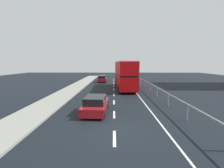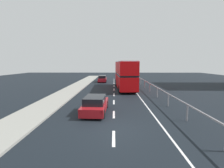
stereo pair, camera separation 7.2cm
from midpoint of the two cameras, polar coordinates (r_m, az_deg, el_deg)
ground_plane at (r=10.05m, az=0.84°, el=-16.04°), size 74.62×120.00×0.10m
near_sidewalk_kerb at (r=11.80m, az=-32.29°, el=-12.95°), size 2.99×80.00×0.14m
lane_paint_markings at (r=18.60m, az=6.57°, el=-4.89°), size 3.19×46.00×0.01m
bridge_side_railing at (r=19.14m, az=16.08°, el=-1.84°), size 0.10×42.00×1.20m
double_decker_bus_red at (r=24.70m, az=4.77°, el=3.54°), size 2.88×10.22×4.29m
hatchback_car_near at (r=12.97m, az=-5.87°, el=-7.36°), size 1.93×4.22×1.36m
sedan_car_ahead at (r=33.99m, az=-3.43°, el=1.85°), size 1.81×4.14×1.40m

